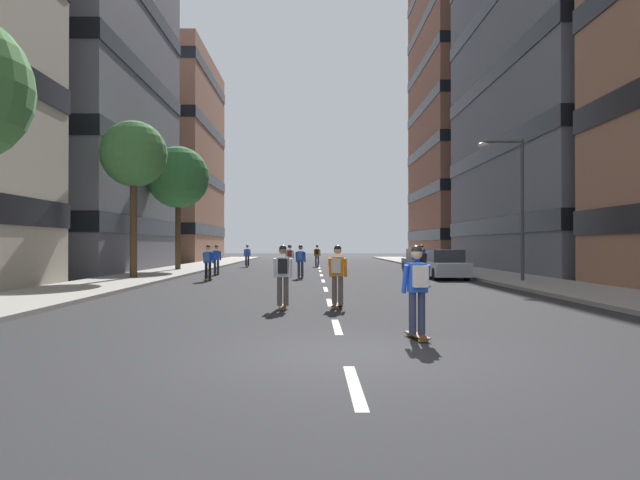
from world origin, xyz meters
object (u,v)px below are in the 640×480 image
Objects in this scene: street_tree_near at (134,155)px; skater_0 at (247,255)px; skater_3 at (208,260)px; skater_6 at (283,273)px; skater_5 at (422,262)px; parked_car_mid at (444,265)px; skater_2 at (337,272)px; skater_8 at (317,254)px; skater_1 at (216,258)px; skater_7 at (417,286)px; skater_9 at (290,256)px; street_tree_mid at (178,178)px; skater_4 at (300,259)px; streetlamp_right at (514,194)px; skater_10 at (289,256)px; parked_car_near at (421,262)px.

street_tree_near is 17.19m from skater_0.
skater_3 and skater_6 have the same top height.
skater_5 and skater_6 have the same top height.
skater_5 is (10.06, -2.25, 0.00)m from skater_3.
skater_5 is at bearing -116.10° from parked_car_mid.
skater_2 is 28.68m from skater_8.
skater_7 is (7.60, -21.86, 0.03)m from skater_1.
street_tree_near is 4.44× the size of skater_9.
skater_6 is at bearing -69.24° from street_tree_mid.
skater_4 is 13.59m from skater_6.
skater_6 is at bearing -135.75° from streetlamp_right.
street_tree_near is at bearing -172.49° from skater_4.
skater_4 and skater_9 have the same top height.
skater_1 and skater_2 have the same top height.
skater_1 is at bearing -116.48° from skater_8.
street_tree_mid is 23.68m from skater_6.
street_tree_near is 14.33m from skater_10.
parked_car_near is 0.56× the size of street_tree_near.
skater_7 is 28.69m from skater_10.
parked_car_mid is at bearing 123.36° from streetlamp_right.
street_tree_near reaches higher than skater_1.
skater_4 is at bearing 7.51° from street_tree_near.
skater_1 is 1.00× the size of skater_4.
parked_car_mid is 2.47× the size of skater_3.
skater_7 reaches higher than parked_car_mid.
streetlamp_right is 3.65× the size of skater_5.
skater_8 is 1.00× the size of skater_9.
skater_1 is at bearing -133.86° from skater_9.
street_tree_near is at bearing 168.17° from skater_3.
skater_0 is at bearing 76.45° from street_tree_near.
skater_3 is (-5.82, 11.36, 0.00)m from skater_2.
skater_1 is at bearing 146.08° from skater_4.
skater_6 is (-10.14, -9.88, -3.12)m from streetlamp_right.
parked_car_near is 25.01m from skater_7.
streetlamp_right is 11.06m from skater_4.
skater_6 is at bearing -56.74° from street_tree_near.
skater_2 and skater_4 have the same top height.
parked_car_near is 2.47× the size of skater_4.
street_tree_mid is at bearing 112.52° from skater_7.
skater_4 is at bearing -33.92° from skater_1.
skater_8 is at bearing 92.70° from skater_7.
skater_7 is (-4.96, -24.51, 0.32)m from parked_car_near.
streetlamp_right is at bearing -76.25° from parked_car_near.
street_tree_near is 4.44× the size of skater_2.
street_tree_near is 19.71m from skater_8.
street_tree_mid is at bearing 114.54° from skater_2.
skater_3 is at bearing 172.95° from streetlamp_right.
skater_9 is (7.51, -0.36, -5.26)m from street_tree_mid.
skater_10 is at bearing -110.28° from skater_8.
parked_car_near is 2.47× the size of skater_2.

